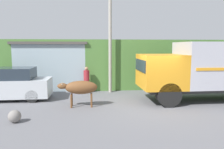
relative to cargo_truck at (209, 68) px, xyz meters
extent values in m
plane|color=slate|center=(-3.34, -1.03, -1.77)|extent=(60.00, 60.00, 0.00)
cube|color=#4C7A38|center=(-3.34, 5.79, -0.09)|extent=(32.00, 5.35, 3.36)
cube|color=#99ADB7|center=(-8.91, 4.32, -0.24)|extent=(4.52, 2.40, 3.06)
cube|color=#4C4742|center=(-8.91, 4.32, 1.36)|extent=(4.82, 2.70, 0.16)
cube|color=#2D2D2D|center=(-0.19, 0.04, -1.09)|extent=(6.54, 1.95, 0.18)
cube|color=orange|center=(-2.68, 0.04, -0.13)|extent=(2.13, 2.44, 1.73)
cube|color=#232D38|center=(-3.77, 0.04, 0.18)|extent=(0.04, 2.07, 0.60)
cylinder|color=black|center=(-2.57, -0.92, -1.18)|extent=(1.19, 0.54, 1.19)
ellipsoid|color=brown|center=(-6.79, -0.51, -0.82)|extent=(1.55, 0.65, 0.65)
ellipsoid|color=brown|center=(-7.69, -0.51, -0.74)|extent=(0.48, 0.28, 0.28)
cone|color=#B7AD93|center=(-7.69, -0.62, -0.59)|extent=(0.06, 0.06, 0.11)
cone|color=#B7AD93|center=(-7.69, -0.40, -0.59)|extent=(0.06, 0.06, 0.11)
cylinder|color=brown|center=(-7.27, -0.69, -1.46)|extent=(0.09, 0.09, 0.63)
cylinder|color=brown|center=(-7.27, -0.33, -1.46)|extent=(0.09, 0.09, 0.63)
cylinder|color=brown|center=(-6.31, -0.69, -1.46)|extent=(0.09, 0.09, 0.63)
cylinder|color=brown|center=(-6.31, -0.33, -1.46)|extent=(0.09, 0.09, 0.63)
cube|color=silver|center=(-10.72, 1.31, -1.10)|extent=(4.28, 1.70, 0.97)
cube|color=#232D38|center=(-10.62, 1.31, -0.31)|extent=(2.36, 1.57, 0.61)
cylinder|color=black|center=(-9.39, 0.59, -1.44)|extent=(0.66, 0.27, 0.66)
cube|color=#38332D|center=(-6.57, 2.73, -1.39)|extent=(0.36, 0.29, 0.76)
cylinder|color=maroon|center=(-6.57, 2.73, -0.68)|extent=(0.47, 0.47, 0.66)
sphere|color=#A87A56|center=(-6.57, 2.73, -0.24)|extent=(0.22, 0.22, 0.22)
cylinder|color=#9E998E|center=(-5.07, 2.73, 1.62)|extent=(0.20, 0.20, 6.78)
sphere|color=gray|center=(-9.29, -2.50, -1.53)|extent=(0.49, 0.49, 0.49)
camera|label=1|loc=(-6.40, -10.98, 1.16)|focal=35.00mm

